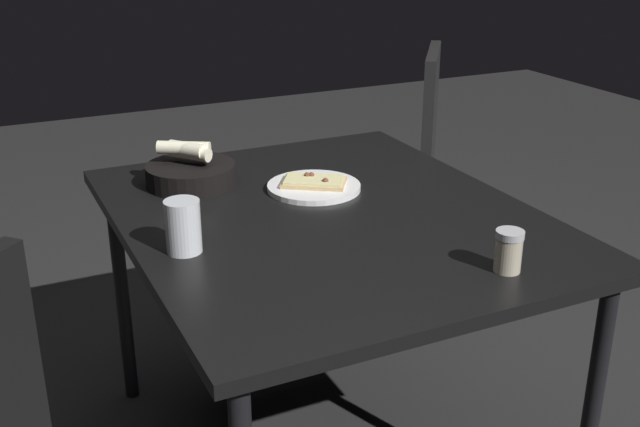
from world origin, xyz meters
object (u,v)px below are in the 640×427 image
bread_basket (190,171)px  dining_table (326,235)px  pepper_shaker (508,253)px  beer_glass (183,229)px  pizza_plate (314,186)px  chair_far (397,162)px

bread_basket → dining_table: bearing=-145.1°
pepper_shaker → dining_table: bearing=23.2°
bread_basket → pepper_shaker: size_ratio=2.67×
beer_glass → pizza_plate: bearing=-60.9°
dining_table → pizza_plate: 0.18m
dining_table → beer_glass: 0.39m
dining_table → chair_far: (0.76, -0.66, -0.13)m
dining_table → bread_basket: bearing=34.9°
dining_table → beer_glass: (-0.07, 0.37, 0.11)m
bread_basket → beer_glass: bearing=161.4°
dining_table → chair_far: 1.01m
beer_glass → chair_far: chair_far is taller
dining_table → pizza_plate: (0.16, -0.04, 0.07)m
beer_glass → pepper_shaker: bearing=-123.6°
beer_glass → pepper_shaker: beer_glass is taller
chair_far → bread_basket: bearing=115.1°
pizza_plate → chair_far: size_ratio=0.26×
bread_basket → chair_far: 1.01m
dining_table → bread_basket: bread_basket is taller
pizza_plate → beer_glass: (-0.23, 0.41, 0.04)m
beer_glass → bread_basket: bearing=-18.6°
chair_far → pepper_shaker: bearing=158.8°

